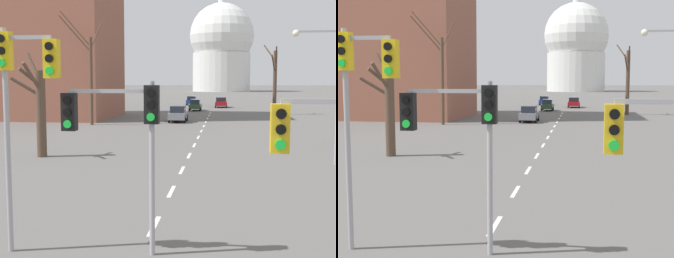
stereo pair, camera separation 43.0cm
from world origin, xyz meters
The scene contains 24 objects.
lane_stripe_1 centered at (0.00, 8.68, 0.00)m, with size 0.16×2.00×0.01m, color silver.
lane_stripe_2 centered at (0.00, 13.18, 0.00)m, with size 0.16×2.00×0.01m, color silver.
lane_stripe_3 centered at (0.00, 17.68, 0.00)m, with size 0.16×2.00×0.01m, color silver.
lane_stripe_4 centered at (0.00, 22.18, 0.00)m, with size 0.16×2.00×0.01m, color silver.
lane_stripe_5 centered at (0.00, 26.68, 0.00)m, with size 0.16×2.00×0.01m, color silver.
lane_stripe_6 centered at (0.00, 31.18, 0.00)m, with size 0.16×2.00×0.01m, color silver.
lane_stripe_7 centered at (0.00, 35.68, 0.00)m, with size 0.16×2.00×0.01m, color silver.
lane_stripe_8 centered at (0.00, 40.18, 0.00)m, with size 0.16×2.00×0.01m, color silver.
lane_stripe_9 centered at (0.00, 44.68, 0.00)m, with size 0.16×2.00×0.01m, color silver.
lane_stripe_10 centered at (0.00, 49.18, 0.00)m, with size 0.16×2.00×0.01m, color silver.
lane_stripe_11 centered at (0.00, 53.68, 0.00)m, with size 0.16×2.00×0.01m, color silver.
lane_stripe_12 centered at (0.00, 58.18, 0.00)m, with size 0.16×2.00×0.01m, color silver.
traffic_signal_near_right centered at (4.23, 4.11, 3.24)m, with size 1.99×0.34×4.30m.
traffic_signal_centre_tall centered at (-0.46, 6.33, 3.36)m, with size 2.48×0.34×4.43m.
traffic_signal_near_left centered at (-2.99, 6.13, 4.35)m, with size 1.59×0.34×5.76m.
sedan_near_left centered at (1.30, 71.78, 0.84)m, with size 1.94×4.52×1.66m.
sedan_near_right centered at (-2.37, 63.13, 0.83)m, with size 1.71×4.11×1.67m.
sedan_mid_centre centered at (-4.01, 78.36, 0.79)m, with size 1.81×4.02×1.59m.
sedan_far_left centered at (-2.95, 44.48, 0.86)m, with size 1.84×4.40×1.73m.
bare_tree_left_near centered at (-11.31, 40.04, 5.04)m, with size 3.79×2.58×11.23m.
bare_tree_left_far centered at (-8.57, 20.72, 2.84)m, with size 1.91×2.35×6.07m.
bare_tree_right_far centered at (8.27, 56.46, 4.46)m, with size 1.66×3.48×9.08m.
capitol_dome centered at (0.00, 181.42, 17.17)m, with size 24.95×24.95×35.25m.
apartment_block_left centered at (-20.29, 49.05, 13.76)m, with size 18.00×14.00×27.52m, color #935642.
Camera 2 is at (2.58, -5.05, 4.46)m, focal length 50.00 mm.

